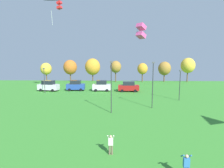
% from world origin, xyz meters
% --- Properties ---
extents(person_standing_near_foreground, '(0.52, 0.46, 1.57)m').
position_xyz_m(person_standing_near_foreground, '(6.55, 9.77, 0.88)').
color(person_standing_near_foreground, black).
rests_on(person_standing_near_foreground, ground).
extents(person_standing_far_right, '(0.52, 0.46, 1.57)m').
position_xyz_m(person_standing_far_right, '(1.92, 12.31, 0.87)').
color(person_standing_far_right, brown).
rests_on(person_standing_far_right, ground).
extents(kite_flying_1, '(1.20, 1.14, 1.66)m').
position_xyz_m(kite_flying_1, '(-10.14, 38.62, 18.69)').
color(kite_flying_1, red).
extents(kite_flying_2, '(2.74, 2.10, 3.83)m').
position_xyz_m(kite_flying_2, '(-10.57, 34.24, 17.41)').
color(kite_flying_2, black).
extents(kite_flying_3, '(2.36, 2.35, 3.14)m').
position_xyz_m(kite_flying_3, '(7.19, 37.53, 13.08)').
color(kite_flying_3, '#E54C93').
extents(parked_car_leftmost, '(4.88, 2.46, 2.43)m').
position_xyz_m(parked_car_leftmost, '(-13.57, 39.17, 1.19)').
color(parked_car_leftmost, silver).
rests_on(parked_car_leftmost, ground).
extents(parked_car_second_from_left, '(4.25, 2.15, 2.42)m').
position_xyz_m(parked_car_second_from_left, '(-7.43, 39.98, 1.19)').
color(parked_car_second_from_left, '#234299').
rests_on(parked_car_second_from_left, ground).
extents(parked_car_third_from_left, '(4.12, 1.96, 2.49)m').
position_xyz_m(parked_car_third_from_left, '(-1.30, 39.43, 1.22)').
color(parked_car_third_from_left, silver).
rests_on(parked_car_third_from_left, ground).
extents(parked_car_rightmost_in_row, '(4.70, 2.06, 2.28)m').
position_xyz_m(parked_car_rightmost_in_row, '(4.83, 39.07, 1.13)').
color(parked_car_rightmost_in_row, maroon).
rests_on(parked_car_rightmost_in_row, ground).
extents(light_post_0, '(0.36, 0.20, 5.39)m').
position_xyz_m(light_post_0, '(13.27, 30.59, 3.09)').
color(light_post_0, '#2D2D33').
rests_on(light_post_0, ground).
extents(light_post_1, '(0.36, 0.20, 5.45)m').
position_xyz_m(light_post_1, '(-13.25, 36.35, 3.11)').
color(light_post_1, '#2D2D33').
rests_on(light_post_1, ground).
extents(light_post_2, '(0.36, 0.20, 6.97)m').
position_xyz_m(light_post_2, '(1.55, 22.79, 3.89)').
color(light_post_2, '#2D2D33').
rests_on(light_post_2, ground).
extents(light_post_3, '(0.36, 0.20, 6.84)m').
position_xyz_m(light_post_3, '(7.52, 25.41, 3.82)').
color(light_post_3, '#2D2D33').
rests_on(light_post_3, ground).
extents(treeline_tree_0, '(3.67, 3.67, 6.18)m').
position_xyz_m(treeline_tree_0, '(-21.90, 58.24, 4.14)').
color(treeline_tree_0, brown).
rests_on(treeline_tree_0, ground).
extents(treeline_tree_1, '(4.48, 4.48, 7.16)m').
position_xyz_m(treeline_tree_1, '(-13.64, 58.22, 4.68)').
color(treeline_tree_1, brown).
rests_on(treeline_tree_1, ground).
extents(treeline_tree_2, '(5.12, 5.12, 7.64)m').
position_xyz_m(treeline_tree_2, '(-6.22, 59.25, 4.82)').
color(treeline_tree_2, brown).
rests_on(treeline_tree_2, ground).
extents(treeline_tree_3, '(3.54, 3.54, 6.86)m').
position_xyz_m(treeline_tree_3, '(1.67, 56.53, 4.89)').
color(treeline_tree_3, brown).
rests_on(treeline_tree_3, ground).
extents(treeline_tree_4, '(3.31, 3.31, 6.13)m').
position_xyz_m(treeline_tree_4, '(10.36, 56.96, 4.28)').
color(treeline_tree_4, brown).
rests_on(treeline_tree_4, ground).
extents(treeline_tree_5, '(4.09, 4.09, 6.61)m').
position_xyz_m(treeline_tree_5, '(17.69, 58.00, 4.35)').
color(treeline_tree_5, brown).
rests_on(treeline_tree_5, ground).
extents(treeline_tree_6, '(4.43, 4.43, 7.80)m').
position_xyz_m(treeline_tree_6, '(24.97, 57.32, 5.34)').
color(treeline_tree_6, brown).
rests_on(treeline_tree_6, ground).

